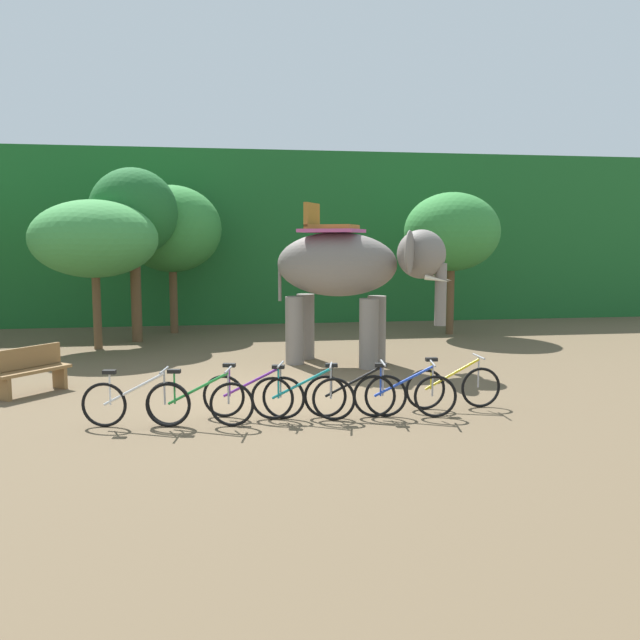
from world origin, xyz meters
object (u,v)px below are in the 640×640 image
at_px(bike_purple, 253,395).
at_px(bike_black, 355,394).
at_px(bike_white, 136,403).
at_px(bike_blue, 405,394).
at_px(bike_yellow, 453,387).
at_px(bike_green, 200,402).
at_px(tree_right, 133,213).
at_px(bike_teal, 303,397).
at_px(tree_far_right, 172,229).
at_px(tree_far_left, 94,239).
at_px(elephant, 350,271).
at_px(tree_left, 452,232).
at_px(wooden_bench, 30,369).

relative_size(bike_purple, bike_black, 0.97).
relative_size(bike_white, bike_blue, 1.00).
bearing_deg(bike_yellow, bike_purple, -178.53).
bearing_deg(bike_green, tree_right, 101.88).
xyz_separation_m(bike_purple, bike_teal, (0.78, -0.25, 0.00)).
bearing_deg(bike_black, bike_purple, 172.84).
bearing_deg(tree_right, bike_teal, -68.66).
relative_size(bike_white, bike_yellow, 0.99).
height_order(bike_purple, bike_teal, same).
distance_m(tree_far_right, bike_purple, 11.19).
height_order(bike_purple, bike_black, same).
bearing_deg(bike_purple, bike_yellow, 1.47).
relative_size(tree_far_left, bike_yellow, 2.33).
bearing_deg(tree_right, bike_green, -78.12).
height_order(tree_right, bike_white, tree_right).
distance_m(elephant, bike_purple, 5.49).
bearing_deg(bike_blue, tree_left, 65.87).
bearing_deg(bike_white, bike_black, 0.53).
relative_size(tree_far_left, bike_black, 2.34).
bearing_deg(wooden_bench, bike_teal, -28.91).
distance_m(bike_blue, wooden_bench, 7.11).
relative_size(tree_right, bike_white, 2.92).
distance_m(bike_white, wooden_bench, 3.49).
xyz_separation_m(bike_green, bike_yellow, (4.31, 0.44, 0.00)).
bearing_deg(tree_right, bike_yellow, -54.76).
distance_m(bike_purple, bike_teal, 0.82).
distance_m(tree_right, elephant, 7.11).
bearing_deg(tree_far_left, bike_yellow, -46.95).
bearing_deg(bike_green, tree_left, 51.29).
height_order(tree_right, bike_blue, tree_right).
bearing_deg(bike_yellow, tree_far_right, 116.71).
distance_m(bike_white, bike_purple, 1.86).
distance_m(tree_far_right, tree_left, 8.68).
bearing_deg(tree_far_right, tree_far_left, -122.50).
distance_m(bike_black, wooden_bench, 6.33).
bearing_deg(bike_teal, tree_right, 111.34).
bearing_deg(elephant, bike_purple, -119.32).
xyz_separation_m(bike_white, bike_blue, (4.30, -0.10, 0.00)).
xyz_separation_m(tree_far_right, wooden_bench, (-2.22, -8.22, -2.78)).
bearing_deg(wooden_bench, bike_yellow, -17.32).
xyz_separation_m(tree_far_right, bike_teal, (2.65, -10.91, -2.87)).
xyz_separation_m(bike_white, bike_black, (3.50, 0.03, 0.00)).
distance_m(elephant, bike_teal, 5.39).
bearing_deg(tree_far_left, tree_left, 7.01).
bearing_deg(tree_far_right, wooden_bench, -105.11).
xyz_separation_m(bike_green, bike_black, (2.52, 0.14, 0.00)).
bearing_deg(bike_purple, bike_teal, -17.57).
distance_m(tree_left, bike_teal, 11.33).
relative_size(elephant, bike_yellow, 2.41).
bearing_deg(bike_white, bike_blue, -1.38).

